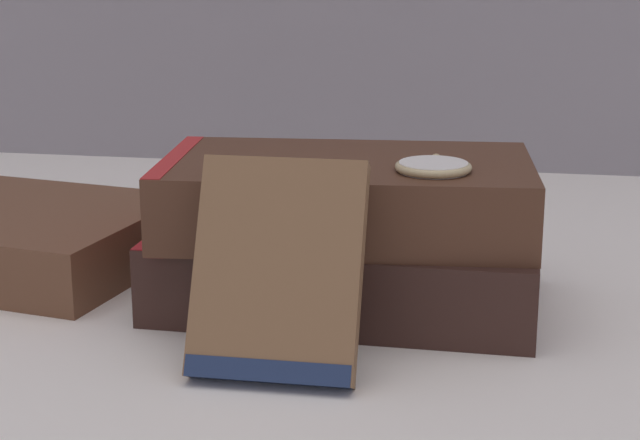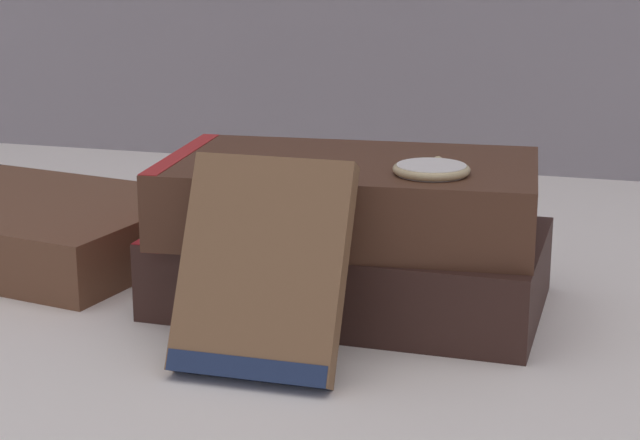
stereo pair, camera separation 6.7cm
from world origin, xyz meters
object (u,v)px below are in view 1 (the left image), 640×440
(book_flat_bottom, at_px, (339,266))
(pocket_watch, at_px, (433,167))
(book_flat_top, at_px, (338,196))
(book_leaning_front, at_px, (277,278))

(book_flat_bottom, xyz_separation_m, pocket_watch, (0.06, -0.03, 0.08))
(book_flat_top, bearing_deg, pocket_watch, -26.01)
(book_flat_top, height_order, pocket_watch, pocket_watch)
(book_flat_top, relative_size, book_leaning_front, 2.08)
(book_flat_top, relative_size, pocket_watch, 4.93)
(book_leaning_front, xyz_separation_m, pocket_watch, (0.08, 0.09, 0.05))
(book_flat_top, bearing_deg, book_flat_bottom, 83.33)
(book_flat_top, bearing_deg, book_leaning_front, -103.15)
(pocket_watch, bearing_deg, book_flat_bottom, 154.59)
(book_flat_bottom, bearing_deg, book_flat_top, -90.86)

